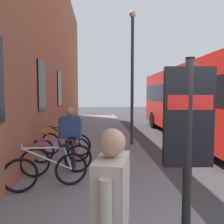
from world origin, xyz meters
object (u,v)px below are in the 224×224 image
(bicycle_far_end, at_px, (47,171))
(pedestrian_by_facade, at_px, (70,131))
(bicycle_beside_lamp, at_px, (60,149))
(pedestrian_near_bus, at_px, (112,208))
(street_lamp, at_px, (132,66))
(bicycle_under_window, at_px, (58,159))
(city_bus, at_px, (194,98))
(transit_info_sign, at_px, (188,131))
(bicycle_nearest_sign, at_px, (65,144))

(bicycle_far_end, relative_size, pedestrian_by_facade, 1.02)
(bicycle_beside_lamp, relative_size, pedestrian_by_facade, 1.06)
(bicycle_beside_lamp, xyz_separation_m, pedestrian_near_bus, (-4.84, -1.20, 0.66))
(bicycle_far_end, xyz_separation_m, street_lamp, (4.19, -2.44, 2.71))
(bicycle_under_window, relative_size, city_bus, 0.16)
(bicycle_far_end, distance_m, city_bus, 8.43)
(transit_info_sign, distance_m, pedestrian_near_bus, 1.20)
(transit_info_sign, height_order, pedestrian_near_bus, transit_info_sign)
(bicycle_far_end, relative_size, bicycle_nearest_sign, 0.99)
(city_bus, bearing_deg, street_lamp, 118.86)
(bicycle_beside_lamp, bearing_deg, street_lamp, -46.99)
(bicycle_far_end, distance_m, pedestrian_by_facade, 1.49)
(bicycle_under_window, height_order, bicycle_beside_lamp, same)
(pedestrian_near_bus, bearing_deg, street_lamp, -10.02)
(bicycle_under_window, distance_m, city_bus, 7.79)
(transit_info_sign, bearing_deg, street_lamp, -3.31)
(bicycle_far_end, bearing_deg, pedestrian_near_bus, -158.20)
(pedestrian_by_facade, bearing_deg, transit_info_sign, -154.80)
(pedestrian_near_bus, bearing_deg, pedestrian_by_facade, 11.21)
(bicycle_under_window, height_order, bicycle_nearest_sign, same)
(bicycle_beside_lamp, bearing_deg, transit_info_sign, -153.84)
(bicycle_nearest_sign, distance_m, city_bus, 6.77)
(pedestrian_near_bus, height_order, pedestrian_by_facade, pedestrian_near_bus)
(bicycle_far_end, bearing_deg, bicycle_under_window, -4.95)
(transit_info_sign, relative_size, street_lamp, 0.46)
(transit_info_sign, xyz_separation_m, pedestrian_by_facade, (3.67, 1.73, -0.58))
(city_bus, relative_size, pedestrian_by_facade, 6.32)
(bicycle_far_end, relative_size, street_lamp, 0.32)
(bicycle_under_window, bearing_deg, street_lamp, -35.39)
(street_lamp, bearing_deg, pedestrian_by_facade, 143.75)
(bicycle_far_end, height_order, pedestrian_near_bus, pedestrian_near_bus)
(bicycle_far_end, bearing_deg, pedestrian_by_facade, -14.37)
(transit_info_sign, relative_size, pedestrian_by_facade, 1.44)
(bicycle_beside_lamp, bearing_deg, bicycle_under_window, -174.75)
(bicycle_beside_lamp, xyz_separation_m, transit_info_sign, (-4.25, -2.09, 1.21))
(pedestrian_near_bus, xyz_separation_m, street_lamp, (7.14, -1.26, 2.05))
(bicycle_nearest_sign, distance_m, transit_info_sign, 5.57)
(bicycle_nearest_sign, bearing_deg, bicycle_under_window, -178.25)
(pedestrian_by_facade, bearing_deg, bicycle_beside_lamp, 31.92)
(bicycle_far_end, height_order, street_lamp, street_lamp)
(city_bus, relative_size, pedestrian_near_bus, 6.11)
(transit_info_sign, bearing_deg, bicycle_beside_lamp, 26.16)
(bicycle_far_end, relative_size, city_bus, 0.16)
(bicycle_nearest_sign, relative_size, city_bus, 0.16)
(bicycle_beside_lamp, height_order, pedestrian_near_bus, pedestrian_near_bus)
(bicycle_under_window, bearing_deg, bicycle_nearest_sign, 1.75)
(bicycle_beside_lamp, bearing_deg, pedestrian_near_bus, -166.04)
(pedestrian_by_facade, bearing_deg, bicycle_under_window, 150.38)
(bicycle_far_end, height_order, transit_info_sign, transit_info_sign)
(bicycle_far_end, height_order, bicycle_beside_lamp, same)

